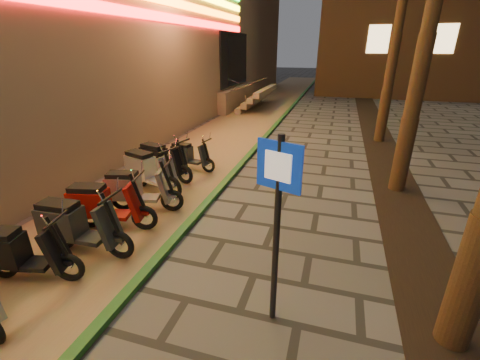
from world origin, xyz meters
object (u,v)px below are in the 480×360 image
(scooter_7, at_px, (75,225))
(scooter_9, at_px, (135,189))
(pedestrian_sign, at_px, (277,209))
(scooter_10, at_px, (148,170))
(scooter_6, at_px, (17,252))
(scooter_12, at_px, (188,155))
(scooter_8, at_px, (103,205))
(scooter_11, at_px, (161,160))

(scooter_7, height_order, scooter_9, scooter_7)
(pedestrian_sign, height_order, scooter_10, pedestrian_sign)
(scooter_6, bearing_deg, scooter_7, 57.19)
(scooter_12, bearing_deg, scooter_8, -83.86)
(scooter_9, height_order, scooter_11, scooter_11)
(scooter_7, relative_size, scooter_11, 1.02)
(scooter_7, xyz_separation_m, scooter_8, (-0.08, 0.84, -0.01))
(scooter_7, xyz_separation_m, scooter_9, (0.10, 1.74, -0.03))
(pedestrian_sign, bearing_deg, scooter_7, -167.84)
(pedestrian_sign, relative_size, scooter_6, 1.58)
(scooter_8, distance_m, scooter_11, 2.87)
(scooter_7, distance_m, scooter_12, 4.58)
(pedestrian_sign, xyz_separation_m, scooter_11, (-4.10, 4.21, -1.17))
(scooter_9, bearing_deg, scooter_6, -113.22)
(pedestrian_sign, relative_size, scooter_12, 1.79)
(scooter_8, relative_size, scooter_10, 0.97)
(scooter_7, xyz_separation_m, scooter_11, (-0.36, 3.70, -0.01))
(scooter_9, relative_size, scooter_12, 1.17)
(scooter_6, xyz_separation_m, scooter_12, (0.38, 5.47, -0.06))
(scooter_9, distance_m, scooter_10, 1.15)
(scooter_6, xyz_separation_m, scooter_8, (0.24, 1.74, 0.03))
(scooter_7, height_order, scooter_10, scooter_10)
(scooter_8, bearing_deg, scooter_11, 83.00)
(scooter_10, xyz_separation_m, scooter_12, (0.32, 1.74, -0.12))
(pedestrian_sign, bearing_deg, scooter_6, -154.70)
(scooter_7, xyz_separation_m, scooter_12, (0.06, 4.58, -0.11))
(scooter_9, bearing_deg, scooter_12, 76.39)
(scooter_11, bearing_deg, scooter_8, -69.87)
(scooter_6, height_order, scooter_10, scooter_10)
(scooter_6, xyz_separation_m, scooter_11, (-0.05, 4.59, 0.03))
(scooter_6, relative_size, scooter_10, 0.91)
(scooter_7, relative_size, scooter_10, 0.99)
(scooter_9, bearing_deg, scooter_11, 88.94)
(pedestrian_sign, distance_m, scooter_10, 5.34)
(scooter_6, distance_m, scooter_12, 5.48)
(scooter_8, height_order, scooter_12, scooter_8)
(scooter_8, distance_m, scooter_9, 0.91)
(scooter_11, distance_m, scooter_12, 0.99)
(scooter_10, bearing_deg, pedestrian_sign, -22.33)
(pedestrian_sign, height_order, scooter_8, pedestrian_sign)
(scooter_8, height_order, scooter_11, scooter_11)
(scooter_7, bearing_deg, scooter_8, 92.30)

